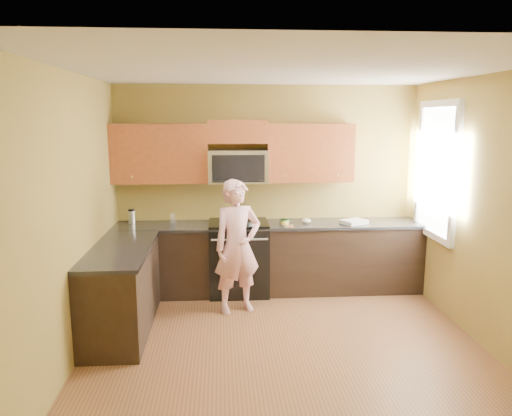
{
  "coord_description": "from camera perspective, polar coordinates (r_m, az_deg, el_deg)",
  "views": [
    {
      "loc": [
        -0.62,
        -4.5,
        2.28
      ],
      "look_at": [
        -0.2,
        1.3,
        1.2
      ],
      "focal_mm": 34.36,
      "sensor_mm": 36.0,
      "label": 1
    }
  ],
  "objects": [
    {
      "name": "upper_cab_right",
      "position": [
        6.5,
        6.19,
        3.11
      ],
      "size": [
        1.12,
        0.33,
        0.75
      ],
      "primitive_type": null,
      "color": "brown",
      "rests_on": "wall_back"
    },
    {
      "name": "napkin_b",
      "position": [
        6.4,
        5.89,
        -1.51
      ],
      "size": [
        0.14,
        0.15,
        0.07
      ],
      "primitive_type": "ellipsoid",
      "rotation": [
        0.0,
        0.0,
        -0.16
      ],
      "color": "silver",
      "rests_on": "countertop_back"
    },
    {
      "name": "butter_tub",
      "position": [
        6.35,
        3.36,
        -1.87
      ],
      "size": [
        0.11,
        0.11,
        0.08
      ],
      "primitive_type": null,
      "rotation": [
        0.0,
        0.0,
        0.0
      ],
      "color": "yellow",
      "rests_on": "countertop_back"
    },
    {
      "name": "window",
      "position": [
        6.3,
        20.32,
        4.12
      ],
      "size": [
        0.06,
        1.06,
        1.66
      ],
      "primitive_type": null,
      "color": "white",
      "rests_on": "wall_right"
    },
    {
      "name": "microwave",
      "position": [
        6.36,
        -2.12,
        3.01
      ],
      "size": [
        0.76,
        0.4,
        0.42
      ],
      "primitive_type": null,
      "color": "silver",
      "rests_on": "wall_back"
    },
    {
      "name": "cabinet_back_run",
      "position": [
        6.5,
        1.51,
        -5.94
      ],
      "size": [
        4.0,
        0.6,
        0.88
      ],
      "primitive_type": "cube",
      "color": "black",
      "rests_on": "floor"
    },
    {
      "name": "frying_pan",
      "position": [
        6.12,
        -1.67,
        -2.04
      ],
      "size": [
        0.31,
        0.49,
        0.06
      ],
      "primitive_type": null,
      "rotation": [
        0.0,
        0.0,
        -0.07
      ],
      "color": "black",
      "rests_on": "stove"
    },
    {
      "name": "napkin_a",
      "position": [
        6.11,
        -0.63,
        -2.06
      ],
      "size": [
        0.14,
        0.14,
        0.06
      ],
      "primitive_type": "ellipsoid",
      "rotation": [
        0.0,
        0.0,
        0.26
      ],
      "color": "silver",
      "rests_on": "countertop_back"
    },
    {
      "name": "ceiling",
      "position": [
        4.56,
        3.83,
        15.79
      ],
      "size": [
        4.0,
        4.0,
        0.0
      ],
      "primitive_type": "plane",
      "rotation": [
        3.14,
        0.0,
        0.0
      ],
      "color": "white",
      "rests_on": "ground"
    },
    {
      "name": "cabinet_left_run",
      "position": [
        5.53,
        -15.36,
        -9.3
      ],
      "size": [
        0.6,
        1.6,
        0.88
      ],
      "primitive_type": "cube",
      "color": "black",
      "rests_on": "floor"
    },
    {
      "name": "woman",
      "position": [
        5.75,
        -2.18,
        -4.51
      ],
      "size": [
        0.67,
        0.56,
        1.58
      ],
      "primitive_type": "imported",
      "rotation": [
        0.0,
        0.0,
        0.36
      ],
      "color": "pink",
      "rests_on": "floor"
    },
    {
      "name": "wall_left",
      "position": [
        4.8,
        -20.77,
        -1.34
      ],
      "size": [
        0.0,
        4.0,
        4.0
      ],
      "primitive_type": "plane",
      "rotation": [
        1.57,
        0.0,
        1.57
      ],
      "color": "olive",
      "rests_on": "ground"
    },
    {
      "name": "toast_slice",
      "position": [
        6.2,
        3.87,
        -2.11
      ],
      "size": [
        0.12,
        0.12,
        0.01
      ],
      "primitive_type": "cube",
      "rotation": [
        0.0,
        0.0,
        -0.11
      ],
      "color": "#B27F47",
      "rests_on": "countertop_back"
    },
    {
      "name": "countertop_left",
      "position": [
        5.39,
        -15.5,
        -4.7
      ],
      "size": [
        0.62,
        1.6,
        0.04
      ],
      "primitive_type": "cube",
      "color": "black",
      "rests_on": "cabinet_left_run"
    },
    {
      "name": "glass_a",
      "position": [
        6.5,
        -9.68,
        -1.17
      ],
      "size": [
        0.09,
        0.09,
        0.12
      ],
      "primitive_type": "cylinder",
      "rotation": [
        0.0,
        0.0,
        -0.3
      ],
      "color": "silver",
      "rests_on": "countertop_back"
    },
    {
      "name": "wall_front",
      "position": [
        2.74,
        9.31,
        -9.43
      ],
      "size": [
        4.0,
        0.0,
        4.0
      ],
      "primitive_type": "plane",
      "rotation": [
        -1.57,
        0.0,
        0.0
      ],
      "color": "olive",
      "rests_on": "ground"
    },
    {
      "name": "upper_cab_over_mw",
      "position": [
        6.34,
        -2.18,
        8.88
      ],
      "size": [
        0.76,
        0.33,
        0.3
      ],
      "primitive_type": "cube",
      "color": "brown",
      "rests_on": "wall_back"
    },
    {
      "name": "travel_mug",
      "position": [
        6.59,
        -14.22,
        -1.73
      ],
      "size": [
        0.11,
        0.11,
        0.18
      ],
      "primitive_type": null,
      "rotation": [
        0.0,
        0.0,
        -0.38
      ],
      "color": "silver",
      "rests_on": "countertop_back"
    },
    {
      "name": "wall_right",
      "position": [
        5.29,
        25.63,
        -0.65
      ],
      "size": [
        0.0,
        4.0,
        4.0
      ],
      "primitive_type": "plane",
      "rotation": [
        1.57,
        0.0,
        -1.57
      ],
      "color": "olive",
      "rests_on": "ground"
    },
    {
      "name": "upper_cab_left",
      "position": [
        6.44,
        -10.99,
        2.91
      ],
      "size": [
        1.22,
        0.33,
        0.75
      ],
      "primitive_type": null,
      "color": "brown",
      "rests_on": "wall_back"
    },
    {
      "name": "wall_back",
      "position": [
        6.6,
        1.3,
        2.41
      ],
      "size": [
        4.0,
        0.0,
        4.0
      ],
      "primitive_type": "plane",
      "rotation": [
        1.57,
        0.0,
        0.0
      ],
      "color": "olive",
      "rests_on": "ground"
    },
    {
      "name": "floor",
      "position": [
        5.08,
        3.44,
        -16.14
      ],
      "size": [
        4.0,
        4.0,
        0.0
      ],
      "primitive_type": "plane",
      "color": "brown",
      "rests_on": "ground"
    },
    {
      "name": "dish_towel",
      "position": [
        6.48,
        11.34,
        -1.58
      ],
      "size": [
        0.38,
        0.35,
        0.05
      ],
      "primitive_type": "cube",
      "rotation": [
        0.0,
        0.0,
        0.47
      ],
      "color": "white",
      "rests_on": "countertop_back"
    },
    {
      "name": "countertop_back",
      "position": [
        6.37,
        1.54,
        -1.99
      ],
      "size": [
        4.0,
        0.62,
        0.04
      ],
      "primitive_type": "cube",
      "color": "black",
      "rests_on": "cabinet_back_run"
    },
    {
      "name": "stove",
      "position": [
        6.44,
        -2.03,
        -5.77
      ],
      "size": [
        0.76,
        0.65,
        0.95
      ],
      "primitive_type": null,
      "color": "black",
      "rests_on": "floor"
    }
  ]
}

